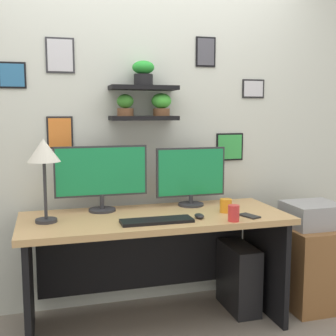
{
  "coord_description": "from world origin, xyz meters",
  "views": [
    {
      "loc": [
        -0.67,
        -2.66,
        1.42
      ],
      "look_at": [
        0.1,
        0.05,
        1.05
      ],
      "focal_mm": 46.45,
      "sensor_mm": 36.0,
      "label": 1
    }
  ],
  "objects": [
    {
      "name": "printer",
      "position": [
        1.18,
        0.01,
        0.67
      ],
      "size": [
        0.38,
        0.34,
        0.17
      ],
      "primitive_type": "cube",
      "color": "#9E9EA3",
      "rests_on": "drawer_cabinet"
    },
    {
      "name": "desk",
      "position": [
        0.0,
        0.06,
        0.54
      ],
      "size": [
        1.71,
        0.68,
        0.75
      ],
      "color": "tan",
      "rests_on": "ground"
    },
    {
      "name": "drawer_cabinet",
      "position": [
        1.18,
        0.01,
        0.29
      ],
      "size": [
        0.44,
        0.5,
        0.59
      ],
      "primitive_type": "cube",
      "color": "brown",
      "rests_on": "ground"
    },
    {
      "name": "desk_lamp",
      "position": [
        -0.68,
        0.01,
        1.16
      ],
      "size": [
        0.19,
        0.19,
        0.51
      ],
      "color": "#2D2D33",
      "rests_on": "desk"
    },
    {
      "name": "coffee_mug",
      "position": [
        0.47,
        -0.05,
        0.8
      ],
      "size": [
        0.08,
        0.08,
        0.09
      ],
      "primitive_type": "cylinder",
      "color": "orange",
      "rests_on": "desk"
    },
    {
      "name": "cell_phone",
      "position": [
        0.57,
        -0.2,
        0.76
      ],
      "size": [
        0.11,
        0.15,
        0.01
      ],
      "primitive_type": "cube",
      "rotation": [
        0.0,
        0.0,
        0.32
      ],
      "color": "black",
      "rests_on": "desk"
    },
    {
      "name": "ground_plane",
      "position": [
        0.0,
        0.0,
        0.0
      ],
      "size": [
        8.0,
        8.0,
        0.0
      ],
      "primitive_type": "plane",
      "color": "gray"
    },
    {
      "name": "computer_tower_right",
      "position": [
        0.63,
        0.07,
        0.24
      ],
      "size": [
        0.18,
        0.4,
        0.47
      ],
      "primitive_type": "cube",
      "color": "black",
      "rests_on": "ground"
    },
    {
      "name": "computer_mouse",
      "position": [
        0.25,
        -0.16,
        0.77
      ],
      "size": [
        0.06,
        0.09,
        0.03
      ],
      "primitive_type": "ellipsoid",
      "color": "black",
      "rests_on": "desk"
    },
    {
      "name": "back_wall_assembly",
      "position": [
        0.0,
        0.44,
        1.36
      ],
      "size": [
        4.4,
        0.24,
        2.7
      ],
      "color": "silver",
      "rests_on": "ground"
    },
    {
      "name": "monitor_left",
      "position": [
        -0.32,
        0.22,
        1.0
      ],
      "size": [
        0.62,
        0.18,
        0.44
      ],
      "color": "#2D2D33",
      "rests_on": "desk"
    },
    {
      "name": "pen_cup",
      "position": [
        0.42,
        -0.28,
        0.8
      ],
      "size": [
        0.07,
        0.07,
        0.1
      ],
      "primitive_type": "cylinder",
      "color": "red",
      "rests_on": "desk"
    },
    {
      "name": "monitor_right",
      "position": [
        0.32,
        0.22,
        0.97
      ],
      "size": [
        0.5,
        0.18,
        0.41
      ],
      "color": "#2D2D33",
      "rests_on": "desk"
    },
    {
      "name": "keyboard",
      "position": [
        -0.04,
        -0.18,
        0.76
      ],
      "size": [
        0.44,
        0.14,
        0.02
      ],
      "primitive_type": "cube",
      "color": "black",
      "rests_on": "desk"
    }
  ]
}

